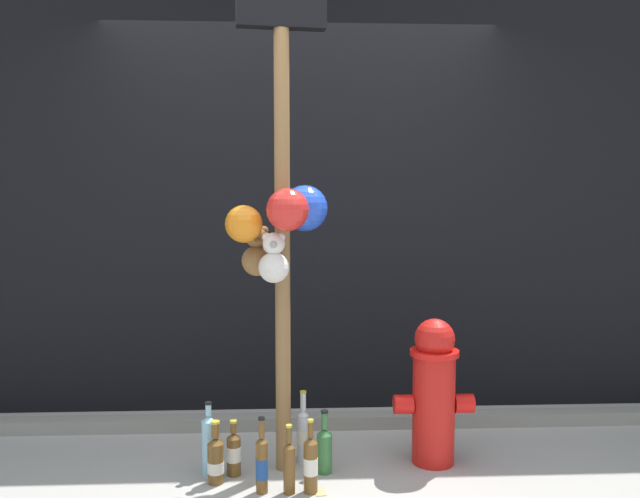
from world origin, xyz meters
TOP-DOWN VIEW (x-y plane):
  - ground_plane at (0.00, 0.00)m, footprint 14.00×14.00m
  - building_wall at (0.00, 1.30)m, footprint 10.00×0.20m
  - curb_strip at (0.00, 0.85)m, footprint 8.00×0.12m
  - memorial_post at (-0.11, 0.26)m, footprint 0.51×0.46m
  - fire_hydrant at (0.69, 0.32)m, footprint 0.42×0.26m
  - bottle_0 at (-0.20, 0.02)m, footprint 0.06×0.06m
  - bottle_1 at (-0.07, 0.01)m, footprint 0.06×0.06m
  - bottle_2 at (0.11, 0.23)m, footprint 0.08×0.08m
  - bottle_3 at (0.00, 0.36)m, footprint 0.06×0.06m
  - bottle_4 at (-0.36, 0.22)m, footprint 0.07×0.07m
  - bottle_5 at (-0.48, 0.23)m, footprint 0.07×0.07m
  - bottle_6 at (0.03, 0.01)m, footprint 0.07×0.07m
  - bottle_7 at (-0.44, 0.13)m, footprint 0.08×0.08m
  - litter_0 at (0.07, 0.01)m, footprint 0.06×0.09m

SIDE VIEW (x-z plane):
  - ground_plane at x=0.00m, z-range 0.00..0.00m
  - litter_0 at x=0.07m, z-range 0.00..0.01m
  - curb_strip at x=0.00m, z-range 0.00..0.08m
  - bottle_4 at x=-0.36m, z-range -0.03..0.26m
  - bottle_7 at x=-0.44m, z-range -0.04..0.28m
  - bottle_2 at x=0.11m, z-range -0.04..0.29m
  - bottle_1 at x=-0.07m, z-range -0.03..0.30m
  - bottle_6 at x=0.03m, z-range -0.04..0.32m
  - bottle_0 at x=-0.20m, z-range -0.04..0.33m
  - bottle_3 at x=0.00m, z-range -0.04..0.35m
  - bottle_5 at x=-0.48m, z-range -0.03..0.35m
  - fire_hydrant at x=0.69m, z-range 0.00..0.78m
  - memorial_post at x=-0.11m, z-range 0.19..2.78m
  - building_wall at x=0.00m, z-range 0.00..3.04m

